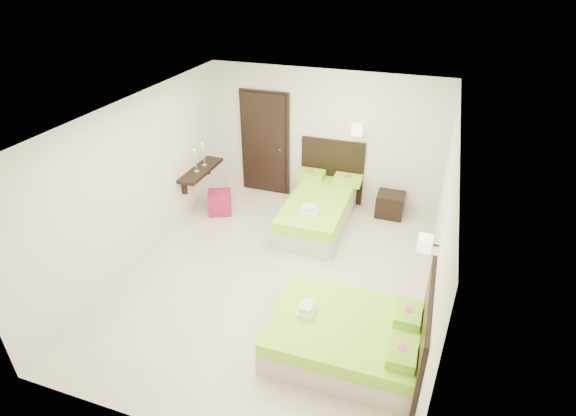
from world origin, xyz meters
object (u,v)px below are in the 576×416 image
(bed_single, at_px, (319,207))
(nightstand, at_px, (390,205))
(bed_double, at_px, (352,336))
(ottoman, at_px, (220,203))

(bed_single, height_order, nightstand, bed_single)
(bed_double, distance_m, nightstand, 3.59)
(bed_double, relative_size, ottoman, 4.37)
(nightstand, xyz_separation_m, ottoman, (-3.11, -0.94, -0.01))
(nightstand, bearing_deg, bed_single, -149.93)
(ottoman, bearing_deg, bed_double, -40.43)
(bed_single, distance_m, bed_double, 3.15)
(ottoman, bearing_deg, nightstand, 16.79)
(bed_single, distance_m, ottoman, 1.93)
(bed_double, bearing_deg, bed_single, 112.60)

